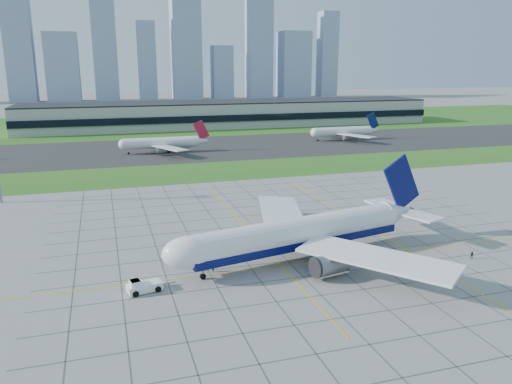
% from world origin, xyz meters
% --- Properties ---
extents(ground, '(1400.00, 1400.00, 0.00)m').
position_xyz_m(ground, '(0.00, 0.00, 0.00)').
color(ground, gray).
rests_on(ground, ground).
extents(grass_median, '(700.00, 35.00, 0.04)m').
position_xyz_m(grass_median, '(0.00, 90.00, 0.02)').
color(grass_median, '#2C631C').
rests_on(grass_median, ground).
extents(asphalt_taxiway, '(700.00, 75.00, 0.04)m').
position_xyz_m(asphalt_taxiway, '(0.00, 145.00, 0.03)').
color(asphalt_taxiway, '#383838').
rests_on(asphalt_taxiway, ground).
extents(grass_far, '(700.00, 145.00, 0.04)m').
position_xyz_m(grass_far, '(0.00, 255.00, 0.02)').
color(grass_far, '#2C631C').
rests_on(grass_far, ground).
extents(apron_markings, '(120.00, 130.00, 0.03)m').
position_xyz_m(apron_markings, '(0.43, 11.09, 0.02)').
color(apron_markings, '#474744').
rests_on(apron_markings, ground).
extents(terminal, '(260.00, 43.00, 15.80)m').
position_xyz_m(terminal, '(40.00, 229.87, 7.89)').
color(terminal, '#B7B7B2').
rests_on(terminal, ground).
extents(city_skyline, '(523.00, 32.40, 160.00)m').
position_xyz_m(city_skyline, '(-8.71, 520.00, 59.09)').
color(city_skyline, '#8FA0BB').
rests_on(city_skyline, ground).
extents(airliner, '(59.65, 59.84, 18.98)m').
position_xyz_m(airliner, '(-5.24, 0.60, 5.19)').
color(airliner, white).
rests_on(airliner, ground).
extents(pushback_tug, '(8.64, 3.94, 2.37)m').
position_xyz_m(pushback_tug, '(-36.52, -5.77, 1.05)').
color(pushback_tug, white).
rests_on(pushback_tug, ground).
extents(crew_near, '(0.72, 0.75, 1.72)m').
position_xyz_m(crew_near, '(-23.21, -0.91, 0.86)').
color(crew_near, black).
rests_on(crew_near, ground).
extents(crew_far, '(0.99, 0.95, 1.60)m').
position_xyz_m(crew_far, '(27.56, -9.91, 0.80)').
color(crew_far, black).
rests_on(crew_far, ground).
extents(distant_jet_1, '(38.09, 42.66, 14.08)m').
position_xyz_m(distant_jet_1, '(-15.80, 136.83, 4.49)').
color(distant_jet_1, white).
rests_on(distant_jet_1, ground).
extents(distant_jet_2, '(36.91, 42.66, 14.08)m').
position_xyz_m(distant_jet_2, '(79.44, 148.89, 4.48)').
color(distant_jet_2, white).
rests_on(distant_jet_2, ground).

